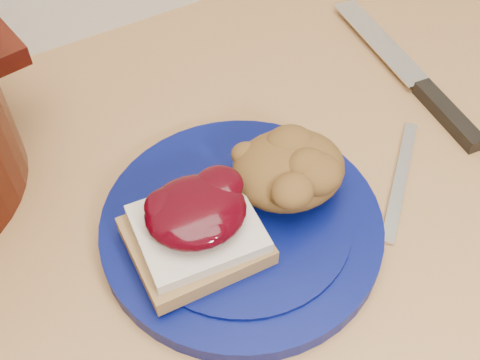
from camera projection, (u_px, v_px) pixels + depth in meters
plate at (241, 226)px, 0.57m from camera, size 0.30×0.30×0.02m
sandwich at (196, 227)px, 0.52m from camera, size 0.12×0.10×0.06m
stuffing_mound at (289, 169)px, 0.56m from camera, size 0.12×0.11×0.05m
chef_knife at (428, 93)px, 0.69m from camera, size 0.06×0.29×0.02m
butter_knife at (400, 179)px, 0.61m from camera, size 0.13×0.12×0.00m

